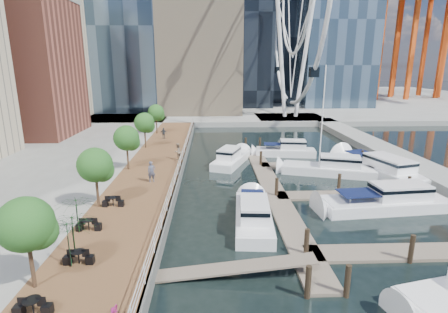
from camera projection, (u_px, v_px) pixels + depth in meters
ground at (254, 241)px, 23.41m from camera, size 520.00×520.00×0.00m
boardwalk at (154, 171)px, 37.47m from camera, size 6.00×60.00×1.00m
seawall at (182, 170)px, 37.58m from camera, size 0.25×60.00×1.00m
land_far at (219, 98)px, 121.96m from camera, size 200.00×114.00×1.00m
breakwater at (394, 156)px, 43.37m from camera, size 4.00×60.00×1.00m
pier at (290, 119)px, 74.10m from camera, size 14.00×12.00×1.00m
railing at (180, 161)px, 37.32m from camera, size 0.10×60.00×1.05m
floating_docks at (324, 184)px, 33.24m from camera, size 16.00×34.00×2.60m
port_cranes at (427, 39)px, 113.42m from camera, size 40.00×52.00×38.00m
street_trees at (126, 138)px, 35.46m from camera, size 2.60×42.60×4.60m
cafe_tables at (84, 240)px, 20.75m from camera, size 2.50×13.70×0.74m
yacht_foreground at (384, 209)px, 28.60m from camera, size 11.67×4.12×2.15m
pedestrian_near at (152, 172)px, 32.07m from camera, size 0.84×0.70×1.95m
pedestrian_mid at (178, 152)px, 39.75m from camera, size 1.13×1.16×1.88m
pedestrian_far at (164, 133)px, 51.23m from camera, size 1.01×0.51×1.65m
moored_yachts at (324, 178)px, 36.45m from camera, size 22.19×33.48×11.50m
cafe_seating at (73, 233)px, 19.76m from camera, size 3.97×6.98×2.61m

